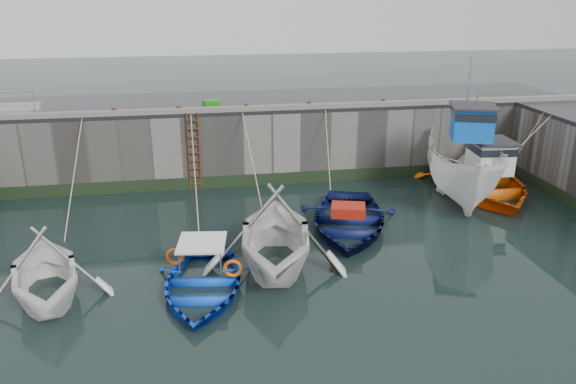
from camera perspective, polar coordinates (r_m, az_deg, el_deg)
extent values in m
plane|color=black|center=(14.70, -0.64, -12.20)|extent=(120.00, 120.00, 0.00)
cube|color=slate|center=(25.66, -5.11, 5.62)|extent=(30.00, 5.00, 3.00)
cube|color=black|center=(25.31, -5.22, 9.08)|extent=(30.00, 5.00, 0.16)
cube|color=slate|center=(22.98, -4.74, 8.44)|extent=(30.00, 0.30, 0.20)
cube|color=black|center=(23.58, -4.49, 1.17)|extent=(30.00, 0.08, 0.50)
cylinder|color=#3F1E0F|center=(23.07, -10.08, 4.00)|extent=(0.07, 0.07, 3.20)
cylinder|color=#3F1E0F|center=(23.07, -8.98, 4.06)|extent=(0.07, 0.07, 3.20)
cube|color=#3F1E0F|center=(23.45, -9.34, 0.84)|extent=(0.44, 0.06, 0.05)
cube|color=#3F1E0F|center=(23.34, -9.39, 1.61)|extent=(0.44, 0.06, 0.05)
cube|color=#3F1E0F|center=(23.24, -9.43, 2.38)|extent=(0.44, 0.06, 0.05)
cube|color=#3F1E0F|center=(23.15, -9.48, 3.16)|extent=(0.44, 0.06, 0.05)
cube|color=#3F1E0F|center=(23.05, -9.52, 3.95)|extent=(0.44, 0.06, 0.05)
cube|color=#3F1E0F|center=(22.97, -9.57, 4.74)|extent=(0.44, 0.06, 0.05)
cube|color=#3F1E0F|center=(22.88, -9.62, 5.53)|extent=(0.44, 0.06, 0.05)
cube|color=#3F1E0F|center=(22.81, -9.67, 6.34)|extent=(0.44, 0.06, 0.05)
cube|color=#3F1E0F|center=(22.73, -9.71, 7.14)|extent=(0.44, 0.06, 0.05)
imported|color=white|center=(16.66, -23.18, -9.82)|extent=(4.66, 5.08, 2.27)
imported|color=blue|center=(15.87, -8.71, -9.83)|extent=(3.75, 4.85, 0.93)
imported|color=silver|center=(16.97, -1.32, -7.49)|extent=(5.26, 5.88, 2.78)
imported|color=#0A1242|center=(19.64, 6.05, -3.63)|extent=(5.11, 6.16, 1.10)
imported|color=white|center=(23.23, 17.45, 2.14)|extent=(5.07, 7.89, 2.85)
cube|color=blue|center=(22.15, 18.18, 6.67)|extent=(1.82, 1.88, 1.20)
cube|color=black|center=(22.08, 18.28, 7.55)|extent=(1.89, 1.95, 0.28)
cube|color=#262628|center=(22.02, 18.36, 8.28)|extent=(2.07, 2.13, 0.08)
cylinder|color=#A5A8AD|center=(23.73, 17.83, 9.76)|extent=(0.08, 0.08, 3.00)
imported|color=orange|center=(24.31, 18.93, 0.90)|extent=(5.21, 6.94, 1.36)
cube|color=white|center=(23.42, 19.85, 3.38)|extent=(1.52, 1.61, 1.20)
cube|color=black|center=(23.33, 19.95, 4.20)|extent=(1.58, 1.67, 0.28)
cube|color=#262628|center=(23.26, 20.03, 4.89)|extent=(1.73, 1.82, 0.08)
cylinder|color=#A5A8AD|center=(24.79, 18.41, 6.57)|extent=(0.08, 0.08, 3.00)
cube|color=#1D7C16|center=(23.94, -7.79, 8.90)|extent=(0.73, 0.57, 0.29)
cylinder|color=#A5A8AD|center=(24.04, -24.42, 8.23)|extent=(0.05, 0.05, 1.00)
cylinder|color=#A5A8AD|center=(24.16, -26.31, 9.12)|extent=(1.50, 0.05, 0.05)
cube|color=gray|center=(24.78, -25.71, 7.37)|extent=(1.60, 0.35, 0.18)
cube|color=gray|center=(25.08, -25.57, 7.94)|extent=(1.60, 0.35, 0.18)
cylinder|color=#3F1E0F|center=(23.19, -17.27, 7.82)|extent=(0.18, 0.18, 0.28)
cylinder|color=#3F1E0F|center=(23.00, -11.04, 8.25)|extent=(0.18, 0.18, 0.28)
cylinder|color=#3F1E0F|center=(23.09, -4.26, 8.61)|extent=(0.18, 0.18, 0.28)
cylinder|color=#3F1E0F|center=(23.47, 2.14, 8.84)|extent=(0.18, 0.18, 0.28)
cylinder|color=#3F1E0F|center=(24.32, 9.63, 8.97)|extent=(0.18, 0.18, 0.28)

